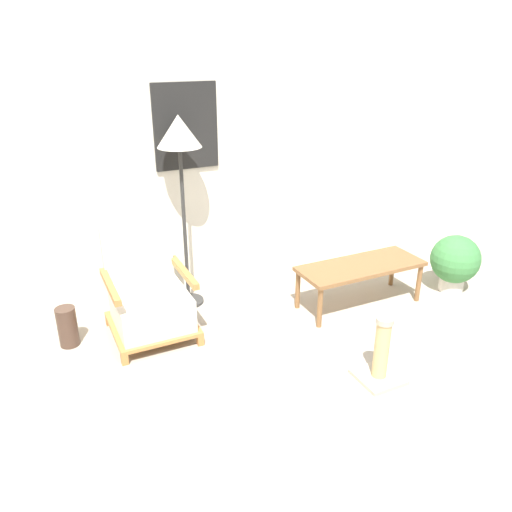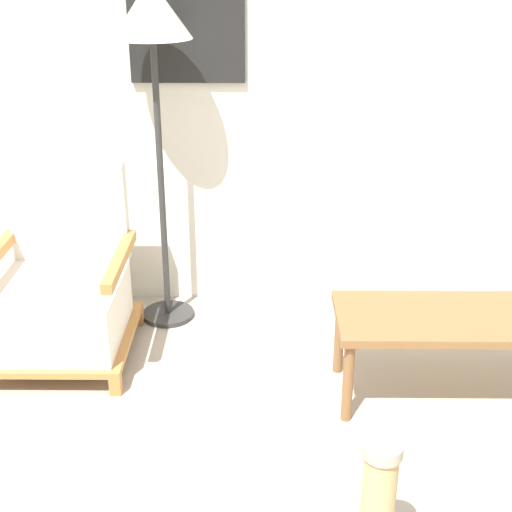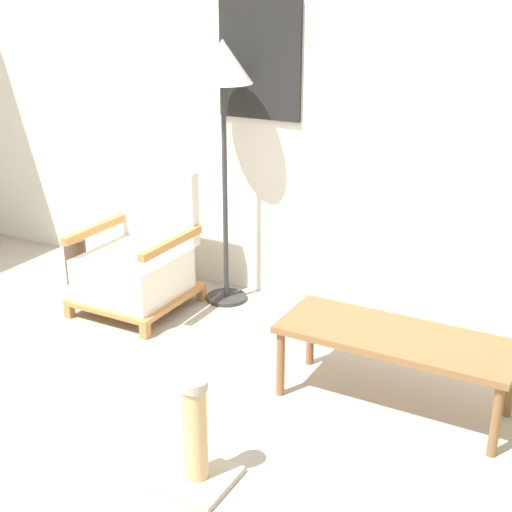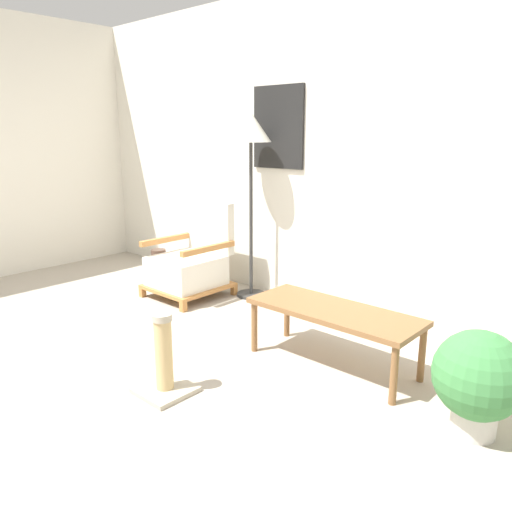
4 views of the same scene
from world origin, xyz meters
The scene contains 8 objects.
ground_plane centered at (0.00, 0.00, 0.00)m, with size 14.00×14.00×0.00m, color #A89E8E.
wall_back centered at (0.00, 2.21, 1.35)m, with size 8.00×0.09×2.70m.
armchair centered at (-0.90, 1.59, 0.31)m, with size 0.65×0.68×0.87m.
floor_lamp centered at (-0.46, 1.95, 1.45)m, with size 0.36×0.36×1.68m.
coffee_table centered at (0.92, 1.24, 0.35)m, with size 1.15×0.45×0.40m.
vase centered at (-1.53, 1.69, 0.16)m, with size 0.15×0.15×0.33m, color #473328.
potted_plant centered at (1.90, 1.08, 0.31)m, with size 0.46×0.46×0.56m.
scratching_post centered at (0.39, 0.27, 0.18)m, with size 0.30×0.30×0.50m.
Camera 4 is at (2.60, -1.36, 1.51)m, focal length 35.00 mm.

